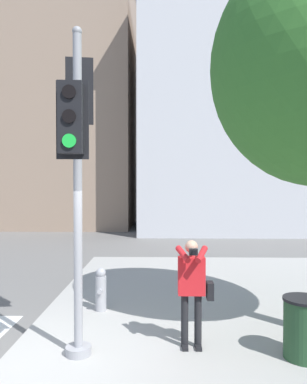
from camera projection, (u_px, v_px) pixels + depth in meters
The scene contains 8 objects.
ground_plane at pixel (31, 378), 5.00m from camera, with size 160.00×160.00×0.00m, color slate.
sidewalk_corner at pixel (239, 296), 8.42m from camera, with size 8.00×8.00×0.16m.
traffic_signal_pole at pixel (77, 145), 5.29m from camera, with size 0.51×1.43×4.66m.
person_photographer at pixel (193, 284), 5.58m from camera, with size 0.58×0.54×1.60m.
fire_hydrant at pixel (101, 289), 7.20m from camera, with size 0.21×0.27×0.83m.
trash_bin at pixel (304, 328), 5.23m from camera, with size 0.59×0.59×0.85m.
building_left at pixel (33, 81), 24.76m from camera, with size 13.69×9.54×18.79m.
building_right at pixel (260, 122), 21.96m from camera, with size 14.20×9.02×12.48m.
Camera 1 is at (1.74, -4.91, 2.60)m, focal length 35.00 mm.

